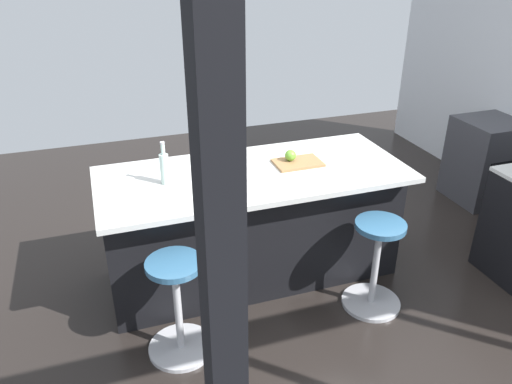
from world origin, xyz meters
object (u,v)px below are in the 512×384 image
object	(u,v)px
stool_by_window	(375,267)
cutting_board	(298,163)
apple_green	(290,155)
stool_middle	(178,310)
water_bottle	(164,167)
kitchen_island	(252,223)
oven_range	(485,161)

from	to	relation	value
stool_by_window	cutting_board	world-z (taller)	cutting_board
stool_by_window	apple_green	xyz separation A→B (m)	(0.41, -0.69, 0.67)
stool_middle	water_bottle	world-z (taller)	water_bottle
cutting_board	water_bottle	xyz separation A→B (m)	(1.02, 0.02, 0.11)
apple_green	water_bottle	world-z (taller)	water_bottle
kitchen_island	water_bottle	world-z (taller)	water_bottle
kitchen_island	apple_green	distance (m)	0.62
stool_by_window	stool_middle	world-z (taller)	same
kitchen_island	apple_green	xyz separation A→B (m)	(-0.32, -0.02, 0.53)
cutting_board	apple_green	xyz separation A→B (m)	(0.05, -0.03, 0.05)
cutting_board	apple_green	size ratio (longest dim) A/B	4.16
kitchen_island	water_bottle	xyz separation A→B (m)	(0.65, 0.03, 0.59)
kitchen_island	stool_by_window	size ratio (longest dim) A/B	3.23
oven_range	kitchen_island	size ratio (longest dim) A/B	0.38
kitchen_island	cutting_board	xyz separation A→B (m)	(-0.37, 0.01, 0.48)
stool_middle	cutting_board	world-z (taller)	cutting_board
stool_by_window	oven_range	bearing A→B (deg)	-149.39
stool_middle	water_bottle	distance (m)	0.97
kitchen_island	stool_by_window	distance (m)	1.00
stool_middle	apple_green	size ratio (longest dim) A/B	8.24
kitchen_island	stool_middle	xyz separation A→B (m)	(0.73, 0.67, -0.14)
kitchen_island	cutting_board	bearing A→B (deg)	178.22
oven_range	stool_middle	world-z (taller)	oven_range
stool_by_window	water_bottle	size ratio (longest dim) A/B	2.28
oven_range	apple_green	xyz separation A→B (m)	(2.40, 0.49, 0.57)
kitchen_island	apple_green	size ratio (longest dim) A/B	26.61
cutting_board	apple_green	bearing A→B (deg)	-35.94
cutting_board	water_bottle	size ratio (longest dim) A/B	1.15
oven_range	stool_by_window	distance (m)	2.32
oven_range	cutting_board	bearing A→B (deg)	12.49
oven_range	stool_middle	size ratio (longest dim) A/B	1.21
kitchen_island	apple_green	bearing A→B (deg)	-175.80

